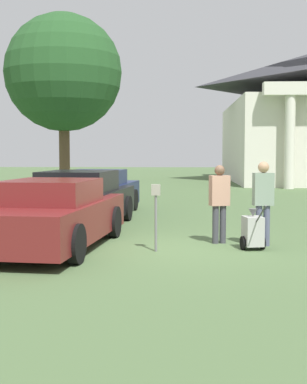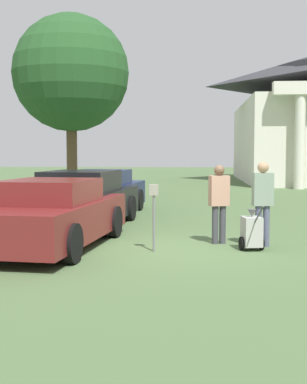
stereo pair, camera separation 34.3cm
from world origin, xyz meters
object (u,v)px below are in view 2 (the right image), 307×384
at_px(parking_meter, 154,205).
at_px(person_worker, 219,199).
at_px(parked_car_maroon, 53,215).
at_px(parked_car_navy, 101,193).
at_px(parked_car_black, 83,201).
at_px(person_supervisor, 263,198).
at_px(equipment_cart, 252,231).

bearing_deg(parking_meter, person_worker, 37.39).
bearing_deg(parked_car_maroon, parked_car_navy, 95.99).
xyz_separation_m(parked_car_black, person_supervisor, (4.39, -2.57, 0.33)).
relative_size(parked_car_navy, person_worker, 3.00).
distance_m(parked_car_navy, person_supervisor, 6.95).
relative_size(parked_car_maroon, person_supervisor, 2.83).
distance_m(parking_meter, person_worker, 1.70).
bearing_deg(equipment_cart, parking_meter, 177.74).
bearing_deg(person_supervisor, parked_car_black, -39.18).
bearing_deg(person_supervisor, person_worker, -27.22).
height_order(person_supervisor, equipment_cart, person_supervisor).
distance_m(person_worker, person_supervisor, 0.95).
bearing_deg(equipment_cart, parked_car_black, 133.28).
bearing_deg(person_worker, parked_car_navy, -72.87).
relative_size(parked_car_black, person_supervisor, 2.91).
xyz_separation_m(parked_car_maroon, equipment_cart, (4.12, 0.02, -0.30)).
bearing_deg(person_worker, equipment_cart, 113.09).
distance_m(parked_car_maroon, equipment_cart, 4.13).
height_order(parked_car_navy, equipment_cart, parked_car_navy).
relative_size(parking_meter, equipment_cart, 1.35).
height_order(parking_meter, person_worker, person_worker).
xyz_separation_m(person_supervisor, equipment_cart, (-0.27, -0.44, -0.65)).
xyz_separation_m(parked_car_maroon, parked_car_navy, (0.00, 5.83, 0.00)).
bearing_deg(parked_car_navy, person_worker, -49.53).
relative_size(parked_car_navy, equipment_cart, 5.14).
bearing_deg(equipment_cart, parked_car_maroon, 169.70).
distance_m(parked_car_maroon, parked_car_navy, 5.83).
relative_size(parked_car_navy, person_supervisor, 2.87).
height_order(person_worker, person_supervisor, person_supervisor).
height_order(parked_car_maroon, parked_car_black, parked_car_black).
distance_m(parked_car_maroon, person_worker, 3.58).
bearing_deg(parked_car_maroon, parked_car_black, 96.00).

